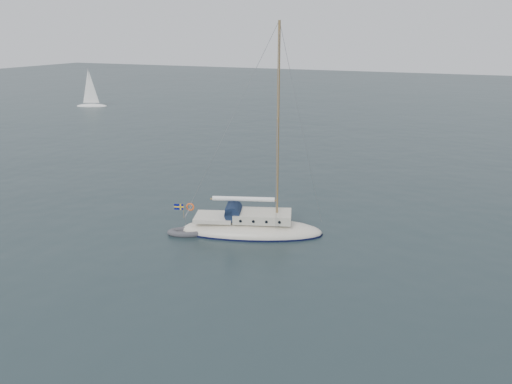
% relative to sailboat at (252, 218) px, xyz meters
% --- Properties ---
extents(ground, '(300.00, 300.00, 0.00)m').
position_rel_sailboat_xyz_m(ground, '(0.20, -1.48, -1.11)').
color(ground, black).
rests_on(ground, ground).
extents(sailboat, '(10.27, 3.07, 14.63)m').
position_rel_sailboat_xyz_m(sailboat, '(0.00, 0.00, 0.00)').
color(sailboat, white).
rests_on(sailboat, ground).
extents(dinghy, '(2.77, 1.25, 0.40)m').
position_rel_sailboat_xyz_m(dinghy, '(-3.96, -1.96, -0.93)').
color(dinghy, '#49484D').
rests_on(dinghy, ground).
extents(distant_yacht_a, '(5.70, 3.04, 7.55)m').
position_rel_sailboat_xyz_m(distant_yacht_a, '(-51.67, 43.95, 2.12)').
color(distant_yacht_a, white).
rests_on(distant_yacht_a, ground).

